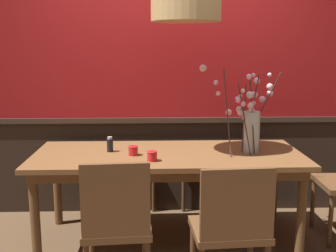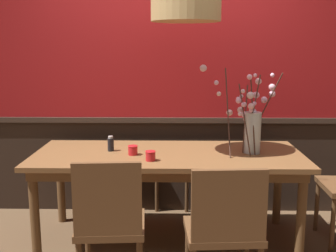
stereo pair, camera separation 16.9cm
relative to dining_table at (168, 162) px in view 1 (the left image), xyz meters
The scene contains 12 objects.
ground_plane 0.67m from the dining_table, ahead, with size 24.00×24.00×0.00m, color brown.
back_wall 0.95m from the dining_table, 90.00° to the left, with size 5.89×0.14×2.66m.
dining_table is the anchor object (origin of this frame).
chair_far_side_right 0.92m from the dining_table, 67.43° to the left, with size 0.49×0.42×0.92m.
chair_near_side_right 0.95m from the dining_table, 67.28° to the right, with size 0.49×0.43×0.90m.
chair_near_side_left 0.90m from the dining_table, 112.63° to the right, with size 0.45×0.45×0.93m.
chair_far_side_left 0.91m from the dining_table, 110.35° to the left, with size 0.44×0.40×0.96m.
vase_with_blossoms 0.73m from the dining_table, ahead, with size 0.64×0.39×0.70m.
candle_holder_nearer_center 0.29m from the dining_table, 118.32° to the right, with size 0.08×0.08×0.07m.
candle_holder_nearer_edge 0.31m from the dining_table, 166.27° to the right, with size 0.08×0.08×0.08m.
condiment_bottle 0.49m from the dining_table, behind, with size 0.05×0.05×0.12m.
pendant_lamp 1.25m from the dining_table, ahead, with size 0.53×0.53×0.89m.
Camera 1 is at (-0.11, -3.18, 1.58)m, focal length 43.77 mm.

